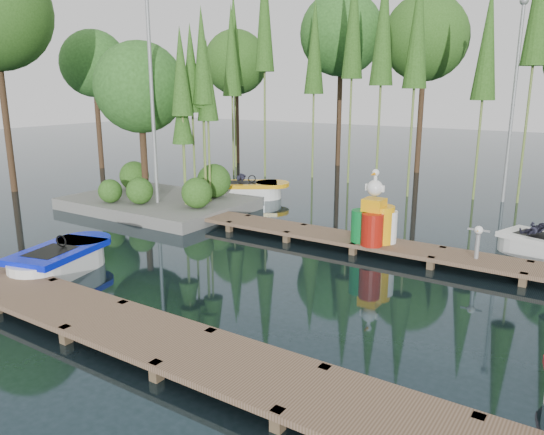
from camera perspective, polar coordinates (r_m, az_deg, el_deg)
The scene contains 12 objects.
ground_plane at distance 13.27m, azimuth -3.00°, elevation -4.76°, with size 90.00×90.00×0.00m, color #1A2A31.
near_dock at distance 10.17m, azimuth -18.45°, elevation -10.11°, with size 18.00×1.50×0.50m.
far_dock at distance 14.72m, azimuth 5.92°, elevation -1.97°, with size 15.00×1.20×0.50m.
island at distance 19.24m, azimuth -12.64°, elevation 10.47°, with size 6.20×4.20×6.75m.
tree_screen at distance 22.84m, azimuth 9.14°, elevation 18.51°, with size 34.42×18.53×10.31m.
lamp_island at distance 18.08m, azimuth -12.85°, elevation 13.67°, with size 0.30×0.30×7.25m.
lamp_rear at distance 21.37m, azimuth 24.68°, elevation 12.78°, with size 0.30×0.30×7.25m.
boat_blue at distance 13.38m, azimuth -21.82°, elevation -4.38°, with size 1.92×3.07×0.96m.
boat_yellow_far at distance 20.65m, azimuth -2.48°, elevation 2.97°, with size 3.14×2.72×1.46m.
yellow_barrel at distance 13.96m, azimuth 11.69°, elevation -0.72°, with size 0.65×0.65×0.97m, color #FBAA0D.
drum_cluster at distance 13.86m, azimuth 10.86°, elevation -0.45°, with size 1.11×1.02×1.92m.
seagull_post at distance 13.29m, azimuth 21.29°, elevation -1.93°, with size 0.50×0.27×0.79m.
Camera 1 is at (7.48, -10.09, 4.27)m, focal length 35.00 mm.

